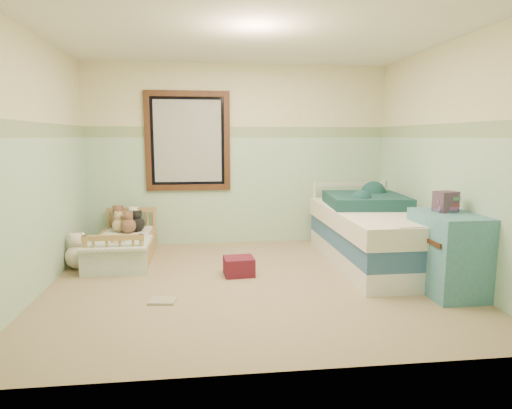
{
  "coord_description": "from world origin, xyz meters",
  "views": [
    {
      "loc": [
        -0.49,
        -4.41,
        1.5
      ],
      "look_at": [
        0.08,
        0.35,
        0.77
      ],
      "focal_mm": 30.82,
      "sensor_mm": 36.0,
      "label": 1
    }
  ],
  "objects": [
    {
      "name": "floor",
      "position": [
        0.0,
        0.0,
        -0.01
      ],
      "size": [
        4.2,
        3.6,
        0.02
      ],
      "primitive_type": "cube",
      "color": "#7A6C4F",
      "rests_on": "ground"
    },
    {
      "name": "ceiling",
      "position": [
        0.0,
        0.0,
        2.51
      ],
      "size": [
        4.2,
        3.6,
        0.02
      ],
      "primitive_type": "cube",
      "color": "silver",
      "rests_on": "wall_back"
    },
    {
      "name": "wall_back",
      "position": [
        0.0,
        1.8,
        1.25
      ],
      "size": [
        4.2,
        0.04,
        2.5
      ],
      "primitive_type": "cube",
      "color": "beige",
      "rests_on": "floor"
    },
    {
      "name": "wall_front",
      "position": [
        0.0,
        -1.8,
        1.25
      ],
      "size": [
        4.2,
        0.04,
        2.5
      ],
      "primitive_type": "cube",
      "color": "beige",
      "rests_on": "floor"
    },
    {
      "name": "wall_left",
      "position": [
        -2.1,
        0.0,
        1.25
      ],
      "size": [
        0.04,
        3.6,
        2.5
      ],
      "primitive_type": "cube",
      "color": "beige",
      "rests_on": "floor"
    },
    {
      "name": "wall_right",
      "position": [
        2.1,
        0.0,
        1.25
      ],
      "size": [
        0.04,
        3.6,
        2.5
      ],
      "primitive_type": "cube",
      "color": "beige",
      "rests_on": "floor"
    },
    {
      "name": "wainscot_mint",
      "position": [
        0.0,
        1.79,
        0.75
      ],
      "size": [
        4.2,
        0.01,
        1.5
      ],
      "primitive_type": "cube",
      "color": "#98BEA2",
      "rests_on": "floor"
    },
    {
      "name": "border_strip",
      "position": [
        0.0,
        1.79,
        1.57
      ],
      "size": [
        4.2,
        0.01,
        0.15
      ],
      "primitive_type": "cube",
      "color": "#467A50",
      "rests_on": "wall_back"
    },
    {
      "name": "window_frame",
      "position": [
        -0.7,
        1.76,
        1.45
      ],
      "size": [
        1.16,
        0.06,
        1.36
      ],
      "primitive_type": "cube",
      "color": "black",
      "rests_on": "wall_back"
    },
    {
      "name": "window_blinds",
      "position": [
        -0.7,
        1.77,
        1.45
      ],
      "size": [
        0.92,
        0.01,
        1.12
      ],
      "primitive_type": "cube",
      "color": "beige",
      "rests_on": "window_frame"
    },
    {
      "name": "toddler_bed_frame",
      "position": [
        -1.49,
        1.05,
        0.09
      ],
      "size": [
        0.66,
        1.32,
        0.17
      ],
      "primitive_type": "cube",
      "color": "#966E49",
      "rests_on": "floor"
    },
    {
      "name": "toddler_mattress",
      "position": [
        -1.49,
        1.05,
        0.23
      ],
      "size": [
        0.61,
        1.27,
        0.12
      ],
      "primitive_type": "cube",
      "color": "silver",
      "rests_on": "toddler_bed_frame"
    },
    {
      "name": "patchwork_quilt",
      "position": [
        -1.49,
        0.64,
        0.31
      ],
      "size": [
        0.72,
        0.66,
        0.03
      ],
      "primitive_type": "cube",
      "color": "#79A6C7",
      "rests_on": "toddler_mattress"
    },
    {
      "name": "plush_bed_brown",
      "position": [
        -1.64,
        1.55,
        0.4
      ],
      "size": [
        0.21,
        0.21,
        0.21
      ],
      "primitive_type": "sphere",
      "color": "brown",
      "rests_on": "toddler_mattress"
    },
    {
      "name": "plush_bed_white",
      "position": [
        -1.44,
        1.55,
        0.39
      ],
      "size": [
        0.2,
        0.2,
        0.2
      ],
      "primitive_type": "sphere",
      "color": "white",
      "rests_on": "toddler_mattress"
    },
    {
      "name": "plush_bed_tan",
      "position": [
        -1.59,
        1.33,
        0.38
      ],
      "size": [
        0.18,
        0.18,
        0.18
      ],
      "primitive_type": "sphere",
      "color": "tan",
      "rests_on": "toddler_mattress"
    },
    {
      "name": "plush_bed_dark",
      "position": [
        -1.36,
        1.33,
        0.38
      ],
      "size": [
        0.19,
        0.19,
        0.19
      ],
      "primitive_type": "sphere",
      "color": "black",
      "rests_on": "toddler_mattress"
    },
    {
      "name": "plush_floor_cream",
      "position": [
        -1.95,
        0.72,
        0.14
      ],
      "size": [
        0.29,
        0.29,
        0.29
      ],
      "primitive_type": "sphere",
      "color": "beige",
      "rests_on": "floor"
    },
    {
      "name": "plush_floor_tan",
      "position": [
        -1.47,
        0.62,
        0.12
      ],
      "size": [
        0.25,
        0.25,
        0.25
      ],
      "primitive_type": "sphere",
      "color": "tan",
      "rests_on": "floor"
    },
    {
      "name": "twin_bed_frame",
      "position": [
        1.55,
        0.49,
        0.11
      ],
      "size": [
        1.07,
        2.15,
        0.22
      ],
      "primitive_type": "cube",
      "color": "white",
      "rests_on": "floor"
    },
    {
      "name": "twin_boxspring",
      "position": [
        1.55,
        0.49,
        0.33
      ],
      "size": [
        1.07,
        2.15,
        0.22
      ],
      "primitive_type": "cube",
      "color": "#2C547E",
      "rests_on": "twin_bed_frame"
    },
    {
      "name": "twin_mattress",
      "position": [
        1.55,
        0.49,
        0.55
      ],
      "size": [
        1.12,
        2.19,
        0.22
      ],
      "primitive_type": "cube",
      "color": "white",
      "rests_on": "twin_boxspring"
    },
    {
      "name": "teal_blanket",
      "position": [
        1.5,
        0.79,
        0.73
      ],
      "size": [
        1.0,
        1.05,
        0.14
      ],
      "primitive_type": "cube",
      "rotation": [
        0.0,
        0.0,
        -0.1
      ],
      "color": "#0F3939",
      "rests_on": "twin_mattress"
    },
    {
      "name": "dresser",
      "position": [
        1.85,
        -0.52,
        0.39
      ],
      "size": [
        0.49,
        0.78,
        0.78
      ],
      "primitive_type": "cube",
      "color": "teal",
      "rests_on": "floor"
    },
    {
      "name": "book_stack",
      "position": [
        1.85,
        -0.43,
        0.88
      ],
      "size": [
        0.23,
        0.2,
        0.2
      ],
      "primitive_type": "cube",
      "rotation": [
        0.0,
        0.0,
        0.23
      ],
      "color": "brown",
      "rests_on": "dresser"
    },
    {
      "name": "red_pillow",
      "position": [
        -0.12,
        0.24,
        0.1
      ],
      "size": [
        0.34,
        0.3,
        0.2
      ],
      "primitive_type": "cube",
      "rotation": [
        0.0,
        0.0,
        0.08
      ],
      "color": "#A42541",
      "rests_on": "floor"
    },
    {
      "name": "floor_book",
      "position": [
        -0.89,
        -0.47,
        0.01
      ],
      "size": [
        0.26,
        0.22,
        0.02
      ],
      "primitive_type": "cube",
      "rotation": [
        0.0,
        0.0,
        -0.14
      ],
      "color": "gold",
      "rests_on": "floor"
    },
    {
      "name": "extra_plush_0",
      "position": [
        -1.46,
        1.24,
        0.39
      ],
      "size": [
        0.2,
        0.2,
        0.2
      ],
      "primitive_type": "sphere",
      "color": "brown",
      "rests_on": "toddler_mattress"
    },
    {
      "name": "extra_plush_1",
      "position": [
        -1.38,
        1.5,
        0.37
      ],
      "size": [
        0.16,
        0.16,
        0.16
      ],
      "primitive_type": "sphere",
      "color": "brown",
      "rests_on": "toddler_mattress"
    }
  ]
}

